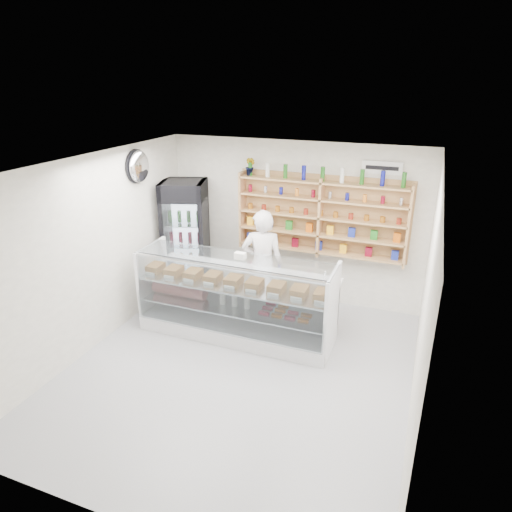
% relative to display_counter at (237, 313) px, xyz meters
% --- Properties ---
extents(room, '(5.00, 5.00, 5.00)m').
position_rel_display_counter_xyz_m(room, '(0.40, -0.88, 1.04)').
color(room, '#A3A4A8').
rests_on(room, ground).
extents(display_counter, '(2.99, 0.89, 1.30)m').
position_rel_display_counter_xyz_m(display_counter, '(0.00, 0.00, 0.00)').
color(display_counter, white).
rests_on(display_counter, floor).
extents(shop_worker, '(0.77, 0.60, 1.84)m').
position_rel_display_counter_xyz_m(shop_worker, '(0.16, 0.71, 0.56)').
color(shop_worker, silver).
rests_on(shop_worker, floor).
extents(drinks_cooler, '(0.94, 0.93, 2.09)m').
position_rel_display_counter_xyz_m(drinks_cooler, '(-1.45, 1.07, 0.69)').
color(drinks_cooler, black).
rests_on(drinks_cooler, floor).
extents(wall_shelving, '(2.84, 0.28, 1.33)m').
position_rel_display_counter_xyz_m(wall_shelving, '(0.90, 1.46, 1.24)').
color(wall_shelving, tan).
rests_on(wall_shelving, back_wall).
extents(potted_plant, '(0.21, 0.19, 0.31)m').
position_rel_display_counter_xyz_m(potted_plant, '(-0.35, 1.46, 1.99)').
color(potted_plant, '#1E6626').
rests_on(potted_plant, wall_shelving).
extents(security_mirror, '(0.15, 0.50, 0.50)m').
position_rel_display_counter_xyz_m(security_mirror, '(-1.77, 0.32, 2.09)').
color(security_mirror, silver).
rests_on(security_mirror, left_wall).
extents(wall_sign, '(0.62, 0.03, 0.20)m').
position_rel_display_counter_xyz_m(wall_sign, '(1.80, 1.59, 2.09)').
color(wall_sign, white).
rests_on(wall_sign, back_wall).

